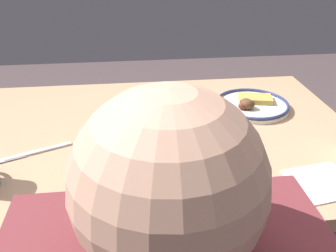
# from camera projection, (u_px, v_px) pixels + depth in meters

# --- Properties ---
(dining_table) EXTENTS (1.32, 0.85, 0.74)m
(dining_table) POSITION_uv_depth(u_px,v_px,m) (143.00, 155.00, 1.14)
(dining_table) COLOR tan
(dining_table) RESTS_ON ground_plane
(plate_near_main) EXTENTS (0.25, 0.25, 0.05)m
(plate_near_main) POSITION_uv_depth(u_px,v_px,m) (252.00, 104.00, 1.25)
(plate_near_main) COLOR silver
(plate_near_main) RESTS_ON dining_table
(plate_center_pancakes) EXTENTS (0.24, 0.24, 0.06)m
(plate_center_pancakes) POSITION_uv_depth(u_px,v_px,m) (152.00, 161.00, 0.93)
(plate_center_pancakes) COLOR white
(plate_center_pancakes) RESTS_ON dining_table
(paper_napkin) EXTENTS (0.17, 0.16, 0.00)m
(paper_napkin) POSITION_uv_depth(u_px,v_px,m) (323.00, 182.00, 0.88)
(paper_napkin) COLOR white
(paper_napkin) RESTS_ON dining_table
(fork_far) EXTENTS (0.18, 0.09, 0.01)m
(fork_far) POSITION_uv_depth(u_px,v_px,m) (196.00, 105.00, 1.28)
(fork_far) COLOR silver
(fork_far) RESTS_ON dining_table
(butter_knife) EXTENTS (0.21, 0.10, 0.01)m
(butter_knife) POSITION_uv_depth(u_px,v_px,m) (32.00, 153.00, 1.00)
(butter_knife) COLOR silver
(butter_knife) RESTS_ON dining_table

